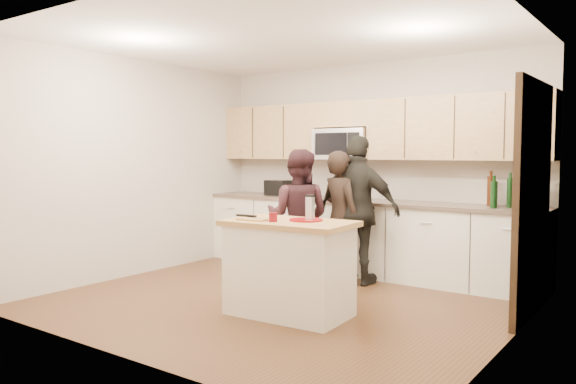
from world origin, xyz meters
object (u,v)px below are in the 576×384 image
Objects in this scene: woman_center at (298,217)px; woman_right at (358,210)px; island at (289,268)px; toaster at (278,188)px; woman_left at (340,218)px.

woman_right is at bearing -163.69° from woman_center.
woman_right reaches higher than island.
woman_center is 0.91× the size of woman_right.
toaster is 0.21× the size of woman_left.
woman_right is at bearing 89.53° from island.
island is 0.71× the size of woman_right.
island is 0.79× the size of woman_center.
woman_center is at bearing -43.66° from toaster.
woman_right reaches higher than toaster.
island is at bearing 90.98° from woman_right.
island is at bearing 119.54° from woman_left.
woman_center is (-0.65, 1.09, 0.33)m from island.
woman_left is 0.90× the size of woman_right.
woman_left is (1.39, -0.65, -0.27)m from toaster.
island is 0.80× the size of woman_left.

